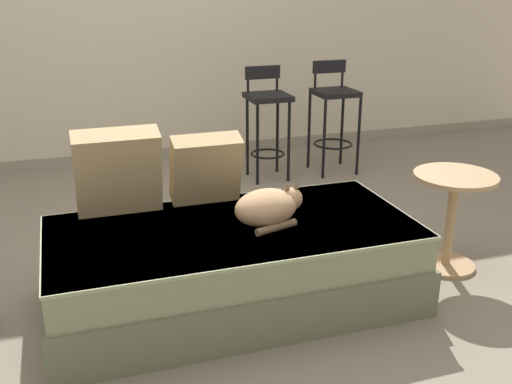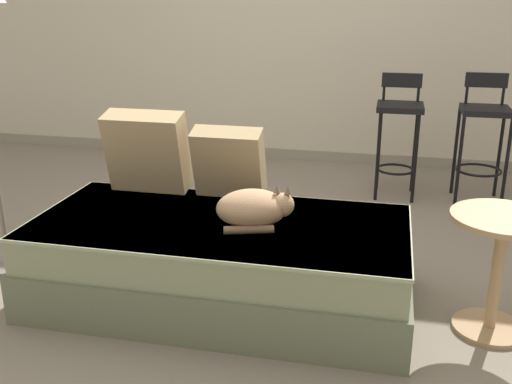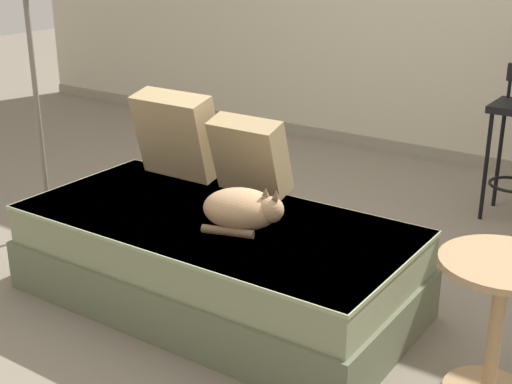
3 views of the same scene
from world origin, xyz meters
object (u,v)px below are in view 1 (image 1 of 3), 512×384
at_px(throw_pillow_corner, 118,171).
at_px(throw_pillow_middle, 206,169).
at_px(cat, 269,207).
at_px(side_table, 452,208).
at_px(bar_stool_near_window, 267,112).
at_px(couch, 233,264).
at_px(bar_stool_by_doorway, 334,108).

xyz_separation_m(throw_pillow_corner, throw_pillow_middle, (0.44, 0.00, -0.03)).
xyz_separation_m(cat, side_table, (1.06, 0.03, -0.15)).
height_order(bar_stool_near_window, side_table, bar_stool_near_window).
distance_m(couch, bar_stool_by_doorway, 2.28).
relative_size(throw_pillow_middle, side_table, 0.69).
relative_size(bar_stool_by_doorway, side_table, 1.64).
relative_size(cat, bar_stool_near_window, 0.43).
relative_size(throw_pillow_corner, cat, 1.15).
xyz_separation_m(cat, bar_stool_by_doorway, (1.20, 1.82, 0.03)).
xyz_separation_m(throw_pillow_middle, bar_stool_by_doorway, (1.42, 1.46, -0.08)).
bearing_deg(side_table, bar_stool_near_window, 103.41).
xyz_separation_m(couch, bar_stool_near_window, (0.80, 1.80, 0.32)).
height_order(throw_pillow_middle, bar_stool_near_window, bar_stool_near_window).
bearing_deg(couch, throw_pillow_corner, 145.42).
bearing_deg(bar_stool_by_doorway, throw_pillow_corner, -141.79).
xyz_separation_m(throw_pillow_middle, bar_stool_near_window, (0.85, 1.46, -0.07)).
bearing_deg(side_table, throw_pillow_middle, 165.31).
bearing_deg(side_table, cat, -178.58).
bearing_deg(cat, couch, 171.30).
bearing_deg(couch, bar_stool_near_window, 65.89).
relative_size(couch, throw_pillow_middle, 4.71).
distance_m(cat, bar_stool_near_window, 1.93).
bearing_deg(couch, throw_pillow_middle, 97.51).
bearing_deg(cat, side_table, 1.42).
xyz_separation_m(throw_pillow_corner, side_table, (1.72, -0.33, -0.28)).
relative_size(throw_pillow_corner, side_table, 0.80).
bearing_deg(bar_stool_by_doorway, bar_stool_near_window, 179.93).
xyz_separation_m(cat, bar_stool_near_window, (0.63, 1.82, 0.04)).
distance_m(cat, bar_stool_by_doorway, 2.18).
height_order(couch, bar_stool_near_window, bar_stool_near_window).
bearing_deg(cat, throw_pillow_corner, 151.21).
relative_size(cat, side_table, 0.70).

